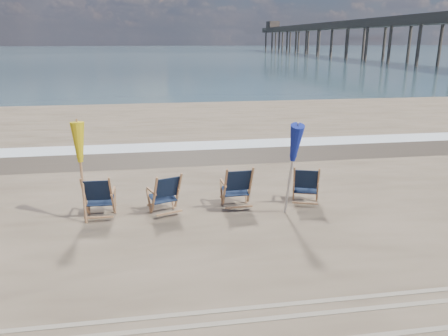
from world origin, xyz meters
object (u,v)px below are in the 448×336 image
object	(u,v)px
beach_chair_0	(112,197)
umbrella_yellow	(79,148)
beach_chair_3	(318,186)
beach_chair_2	(250,187)
umbrella_blue	(292,142)
beach_chair_1	(178,192)
fishing_pier	(361,34)

from	to	relation	value
beach_chair_0	umbrella_yellow	world-z (taller)	umbrella_yellow
beach_chair_3	umbrella_yellow	bearing A→B (deg)	20.32
beach_chair_2	umbrella_blue	xyz separation A→B (m)	(0.74, -0.69, 1.21)
beach_chair_1	fishing_pier	world-z (taller)	fishing_pier
beach_chair_3	beach_chair_2	bearing A→B (deg)	15.15
beach_chair_0	beach_chair_3	size ratio (longest dim) A/B	1.03
umbrella_yellow	fishing_pier	distance (m)	83.42
beach_chair_3	umbrella_blue	distance (m)	1.63
umbrella_blue	fishing_pier	size ratio (longest dim) A/B	0.02
beach_chair_2	fishing_pier	size ratio (longest dim) A/B	0.01
umbrella_yellow	umbrella_blue	distance (m)	4.52
beach_chair_1	beach_chair_2	xyz separation A→B (m)	(1.69, 0.03, 0.03)
beach_chair_1	fishing_pier	size ratio (longest dim) A/B	0.01
beach_chair_3	fishing_pier	size ratio (longest dim) A/B	0.01
beach_chair_0	umbrella_blue	size ratio (longest dim) A/B	0.46
umbrella_yellow	umbrella_blue	size ratio (longest dim) A/B	0.97
beach_chair_2	beach_chair_3	size ratio (longest dim) A/B	1.07
beach_chair_1	umbrella_yellow	distance (m)	2.38
beach_chair_3	fishing_pier	world-z (taller)	fishing_pier
beach_chair_0	beach_chair_3	bearing A→B (deg)	-177.11
beach_chair_1	beach_chair_3	bearing A→B (deg)	158.47
beach_chair_0	fishing_pier	xyz separation A→B (m)	(40.62, 72.39, 4.12)
beach_chair_2	beach_chair_0	bearing A→B (deg)	-0.08
beach_chair_0	umbrella_yellow	size ratio (longest dim) A/B	0.48
beach_chair_2	beach_chair_3	xyz separation A→B (m)	(1.63, -0.12, -0.04)
beach_chair_1	beach_chair_3	size ratio (longest dim) A/B	1.01
beach_chair_1	beach_chair_2	world-z (taller)	beach_chair_2
umbrella_blue	fishing_pier	bearing A→B (deg)	63.29
beach_chair_3	umbrella_blue	size ratio (longest dim) A/B	0.45
beach_chair_2	umbrella_yellow	xyz separation A→B (m)	(-3.76, -0.22, 1.14)
umbrella_yellow	umbrella_blue	xyz separation A→B (m)	(4.49, -0.47, 0.07)
beach_chair_2	beach_chair_3	world-z (taller)	beach_chair_2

